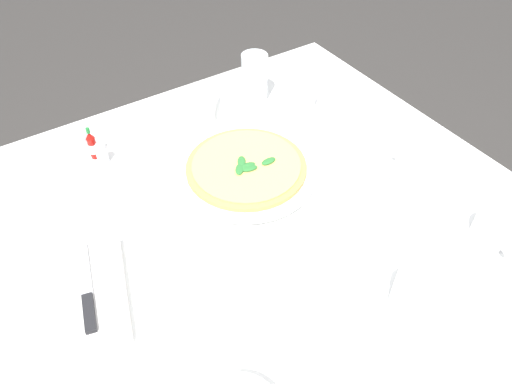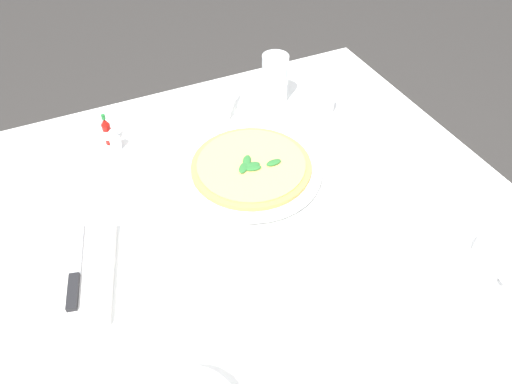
# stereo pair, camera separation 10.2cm
# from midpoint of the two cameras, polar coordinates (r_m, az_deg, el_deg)

# --- Properties ---
(ground_plane) EXTENTS (8.00, 8.00, 0.00)m
(ground_plane) POSITION_cam_midpoint_polar(r_m,az_deg,el_deg) (1.61, 2.35, -21.74)
(ground_plane) COLOR #33302D
(dining_table) EXTENTS (1.11, 1.11, 0.74)m
(dining_table) POSITION_cam_midpoint_polar(r_m,az_deg,el_deg) (1.08, 3.29, -8.76)
(dining_table) COLOR white
(dining_table) RESTS_ON ground_plane
(pizza_plate) EXTENTS (0.32, 0.32, 0.02)m
(pizza_plate) POSITION_cam_midpoint_polar(r_m,az_deg,el_deg) (1.08, 2.13, 2.45)
(pizza_plate) COLOR white
(pizza_plate) RESTS_ON dining_table
(pizza) EXTENTS (0.27, 0.27, 0.02)m
(pizza) POSITION_cam_midpoint_polar(r_m,az_deg,el_deg) (1.07, 2.16, 3.00)
(pizza) COLOR tan
(pizza) RESTS_ON pizza_plate
(coffee_cup_near_right) EXTENTS (0.13, 0.13, 0.06)m
(coffee_cup_near_right) POSITION_cam_midpoint_polar(r_m,az_deg,el_deg) (1.28, 9.71, 10.14)
(coffee_cup_near_right) COLOR white
(coffee_cup_near_right) RESTS_ON dining_table
(coffee_cup_center_back) EXTENTS (0.13, 0.13, 0.07)m
(coffee_cup_center_back) POSITION_cam_midpoint_polar(r_m,az_deg,el_deg) (1.12, 17.58, 3.19)
(coffee_cup_center_back) COLOR white
(coffee_cup_center_back) RESTS_ON dining_table
(coffee_cup_far_right) EXTENTS (0.13, 0.13, 0.07)m
(coffee_cup_far_right) POSITION_cam_midpoint_polar(r_m,az_deg,el_deg) (1.02, 28.88, -6.70)
(coffee_cup_far_right) COLOR white
(coffee_cup_far_right) RESTS_ON dining_table
(water_glass_far_left) EXTENTS (0.07, 0.07, 0.12)m
(water_glass_far_left) POSITION_cam_midpoint_polar(r_m,az_deg,el_deg) (1.01, 20.30, -1.53)
(water_glass_far_left) COLOR white
(water_glass_far_left) RESTS_ON dining_table
(water_glass_right_edge) EXTENTS (0.07, 0.07, 0.11)m
(water_glass_right_edge) POSITION_cam_midpoint_polar(r_m,az_deg,el_deg) (0.85, 19.17, -13.56)
(water_glass_right_edge) COLOR white
(water_glass_right_edge) RESTS_ON dining_table
(water_glass_back_corner) EXTENTS (0.07, 0.07, 0.13)m
(water_glass_back_corner) POSITION_cam_midpoint_polar(r_m,az_deg,el_deg) (1.30, 4.54, 12.75)
(water_glass_back_corner) COLOR white
(water_glass_back_corner) RESTS_ON dining_table
(napkin_folded) EXTENTS (0.25, 0.19, 0.02)m
(napkin_folded) POSITION_cam_midpoint_polar(r_m,az_deg,el_deg) (0.94, -17.41, -9.44)
(napkin_folded) COLOR white
(napkin_folded) RESTS_ON dining_table
(dinner_knife) EXTENTS (0.19, 0.07, 0.01)m
(dinner_knife) POSITION_cam_midpoint_polar(r_m,az_deg,el_deg) (0.93, -17.59, -8.79)
(dinner_knife) COLOR silver
(dinner_knife) RESTS_ON napkin_folded
(hot_sauce_bottle) EXTENTS (0.02, 0.02, 0.08)m
(hot_sauce_bottle) POSITION_cam_midpoint_polar(r_m,az_deg,el_deg) (1.19, -14.78, 6.78)
(hot_sauce_bottle) COLOR #B7140F
(hot_sauce_bottle) RESTS_ON dining_table
(salt_shaker) EXTENTS (0.03, 0.03, 0.06)m
(salt_shaker) POSITION_cam_midpoint_polar(r_m,az_deg,el_deg) (1.22, -15.47, 7.03)
(salt_shaker) COLOR white
(salt_shaker) RESTS_ON dining_table
(pepper_shaker) EXTENTS (0.03, 0.03, 0.06)m
(pepper_shaker) POSITION_cam_midpoint_polar(r_m,az_deg,el_deg) (1.18, -13.90, 5.83)
(pepper_shaker) COLOR white
(pepper_shaker) RESTS_ON dining_table
(menu_card) EXTENTS (0.08, 0.05, 0.06)m
(menu_card) POSITION_cam_midpoint_polar(r_m,az_deg,el_deg) (1.26, -0.61, 10.50)
(menu_card) COLOR white
(menu_card) RESTS_ON dining_table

